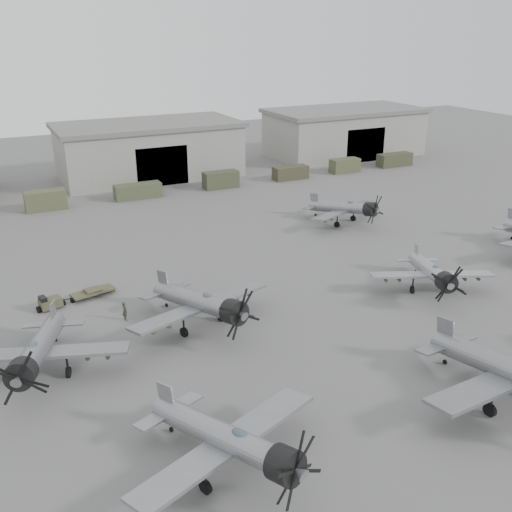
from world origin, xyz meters
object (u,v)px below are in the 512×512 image
Objects in this scene: aircraft_mid_1 at (203,303)px; tug_trailer at (67,299)px; aircraft_mid_2 at (433,273)px; aircraft_near_0 at (232,441)px; aircraft_mid_0 at (37,351)px; aircraft_far_1 at (347,208)px; ground_crew at (125,311)px.

tug_trailer is at bearing 117.53° from aircraft_mid_1.
aircraft_mid_2 is 1.61× the size of tug_trailer.
aircraft_near_0 is 1.00× the size of aircraft_mid_0.
aircraft_mid_0 is at bearing -173.71° from aircraft_far_1.
aircraft_mid_2 reaches higher than ground_crew.
aircraft_mid_2 is (34.07, -1.24, -0.21)m from aircraft_mid_0.
aircraft_mid_0 reaches higher than tug_trailer.
ground_crew is at bearing -171.14° from aircraft_mid_2.
aircraft_mid_0 reaches higher than aircraft_far_1.
aircraft_near_0 reaches higher than aircraft_mid_2.
aircraft_near_0 is 16.47m from aircraft_mid_0.
aircraft_far_1 is at bearing -76.65° from ground_crew.
ground_crew is (-0.83, 20.27, -1.42)m from aircraft_near_0.
aircraft_far_1 is 35.64m from tug_trailer.
aircraft_mid_2 is 32.97m from tug_trailer.
aircraft_mid_1 is (4.54, 15.90, 0.05)m from aircraft_near_0.
aircraft_mid_2 reaches higher than tug_trailer.
aircraft_near_0 is at bearing 173.39° from ground_crew.
aircraft_mid_1 is 1.86× the size of tug_trailer.
aircraft_mid_1 reaches higher than aircraft_near_0.
aircraft_near_0 is at bearing -92.14° from tug_trailer.
aircraft_near_0 is 25.96m from tug_trailer.
aircraft_mid_0 is 0.97× the size of aircraft_mid_1.
aircraft_near_0 is at bearing -40.48° from aircraft_mid_0.
aircraft_mid_1 is 13.43m from tug_trailer.
aircraft_near_0 is at bearing -152.12° from aircraft_far_1.
aircraft_near_0 is 28.85m from aircraft_mid_2.
aircraft_mid_2 is (25.77, 12.98, -0.22)m from aircraft_near_0.
aircraft_mid_0 is 12.96m from aircraft_mid_1.
aircraft_mid_1 is at bearing -138.03° from ground_crew.
ground_crew is (3.88, -5.20, 0.34)m from tug_trailer.
aircraft_far_1 is (4.33, 19.98, 0.03)m from aircraft_mid_2.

